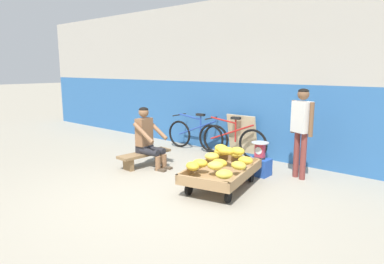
{
  "coord_description": "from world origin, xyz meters",
  "views": [
    {
      "loc": [
        3.45,
        -3.23,
        1.85
      ],
      "look_at": [
        -0.42,
        1.28,
        0.75
      ],
      "focal_mm": 32.12,
      "sensor_mm": 36.0,
      "label": 1
    }
  ],
  "objects_px": {
    "bicycle_near_left": "(197,135)",
    "vendor_seated": "(148,138)",
    "plastic_crate": "(259,167)",
    "shopping_bag": "(237,174)",
    "sign_board": "(242,135)",
    "bicycle_far_left": "(231,140)",
    "customer_adult": "(302,123)",
    "weighing_scale": "(260,150)",
    "low_bench": "(145,156)",
    "banana_cart": "(222,173)"
  },
  "relations": [
    {
      "from": "bicycle_near_left",
      "to": "weighing_scale",
      "type": "bearing_deg",
      "value": -19.85
    },
    {
      "from": "customer_adult",
      "to": "plastic_crate",
      "type": "bearing_deg",
      "value": -153.42
    },
    {
      "from": "bicycle_near_left",
      "to": "sign_board",
      "type": "height_order",
      "value": "sign_board"
    },
    {
      "from": "plastic_crate",
      "to": "shopping_bag",
      "type": "distance_m",
      "value": 0.55
    },
    {
      "from": "banana_cart",
      "to": "low_bench",
      "type": "xyz_separation_m",
      "value": [
        -1.85,
        0.05,
        -0.04
      ]
    },
    {
      "from": "plastic_crate",
      "to": "bicycle_far_left",
      "type": "relative_size",
      "value": 0.22
    },
    {
      "from": "plastic_crate",
      "to": "shopping_bag",
      "type": "bearing_deg",
      "value": -101.75
    },
    {
      "from": "plastic_crate",
      "to": "bicycle_far_left",
      "type": "bearing_deg",
      "value": 145.2
    },
    {
      "from": "plastic_crate",
      "to": "bicycle_near_left",
      "type": "bearing_deg",
      "value": 160.18
    },
    {
      "from": "banana_cart",
      "to": "sign_board",
      "type": "distance_m",
      "value": 2.17
    },
    {
      "from": "low_bench",
      "to": "weighing_scale",
      "type": "distance_m",
      "value": 2.19
    },
    {
      "from": "vendor_seated",
      "to": "bicycle_near_left",
      "type": "relative_size",
      "value": 0.69
    },
    {
      "from": "plastic_crate",
      "to": "sign_board",
      "type": "xyz_separation_m",
      "value": [
        -0.99,
        0.99,
        0.29
      ]
    },
    {
      "from": "bicycle_far_left",
      "to": "sign_board",
      "type": "relative_size",
      "value": 1.87
    },
    {
      "from": "bicycle_near_left",
      "to": "sign_board",
      "type": "relative_size",
      "value": 1.87
    },
    {
      "from": "vendor_seated",
      "to": "bicycle_near_left",
      "type": "height_order",
      "value": "vendor_seated"
    },
    {
      "from": "vendor_seated",
      "to": "sign_board",
      "type": "relative_size",
      "value": 1.28
    },
    {
      "from": "bicycle_near_left",
      "to": "shopping_bag",
      "type": "bearing_deg",
      "value": -33.25
    },
    {
      "from": "banana_cart",
      "to": "sign_board",
      "type": "xyz_separation_m",
      "value": [
        -0.88,
        1.97,
        0.2
      ]
    },
    {
      "from": "vendor_seated",
      "to": "weighing_scale",
      "type": "distance_m",
      "value": 2.09
    },
    {
      "from": "low_bench",
      "to": "vendor_seated",
      "type": "relative_size",
      "value": 0.98
    },
    {
      "from": "plastic_crate",
      "to": "sign_board",
      "type": "bearing_deg",
      "value": 135.04
    },
    {
      "from": "weighing_scale",
      "to": "bicycle_near_left",
      "type": "xyz_separation_m",
      "value": [
        -2.05,
        0.74,
        -0.1
      ]
    },
    {
      "from": "banana_cart",
      "to": "vendor_seated",
      "type": "bearing_deg",
      "value": 178.06
    },
    {
      "from": "banana_cart",
      "to": "bicycle_far_left",
      "type": "distance_m",
      "value": 2.06
    },
    {
      "from": "low_bench",
      "to": "bicycle_near_left",
      "type": "bearing_deg",
      "value": 93.06
    },
    {
      "from": "bicycle_near_left",
      "to": "sign_board",
      "type": "distance_m",
      "value": 1.09
    },
    {
      "from": "bicycle_near_left",
      "to": "bicycle_far_left",
      "type": "distance_m",
      "value": 0.91
    },
    {
      "from": "banana_cart",
      "to": "sign_board",
      "type": "bearing_deg",
      "value": 114.19
    },
    {
      "from": "low_bench",
      "to": "bicycle_far_left",
      "type": "bearing_deg",
      "value": 64.66
    },
    {
      "from": "bicycle_far_left",
      "to": "banana_cart",
      "type": "bearing_deg",
      "value": -59.66
    },
    {
      "from": "low_bench",
      "to": "customer_adult",
      "type": "height_order",
      "value": "customer_adult"
    },
    {
      "from": "banana_cart",
      "to": "plastic_crate",
      "type": "height_order",
      "value": "banana_cart"
    },
    {
      "from": "low_bench",
      "to": "bicycle_far_left",
      "type": "xyz_separation_m",
      "value": [
        0.82,
        1.72,
        0.15
      ]
    },
    {
      "from": "plastic_crate",
      "to": "weighing_scale",
      "type": "bearing_deg",
      "value": -90.0
    },
    {
      "from": "vendor_seated",
      "to": "bicycle_far_left",
      "type": "relative_size",
      "value": 0.69
    },
    {
      "from": "bicycle_near_left",
      "to": "vendor_seated",
      "type": "bearing_deg",
      "value": -83.92
    },
    {
      "from": "shopping_bag",
      "to": "low_bench",
      "type": "bearing_deg",
      "value": -168.05
    },
    {
      "from": "bicycle_far_left",
      "to": "shopping_bag",
      "type": "relative_size",
      "value": 6.91
    },
    {
      "from": "plastic_crate",
      "to": "customer_adult",
      "type": "bearing_deg",
      "value": 26.58
    },
    {
      "from": "customer_adult",
      "to": "bicycle_far_left",
      "type": "bearing_deg",
      "value": 164.05
    },
    {
      "from": "banana_cart",
      "to": "shopping_bag",
      "type": "distance_m",
      "value": 0.46
    },
    {
      "from": "low_bench",
      "to": "sign_board",
      "type": "height_order",
      "value": "sign_board"
    },
    {
      "from": "plastic_crate",
      "to": "vendor_seated",
      "type": "bearing_deg",
      "value": -154.0
    },
    {
      "from": "sign_board",
      "to": "bicycle_far_left",
      "type": "bearing_deg",
      "value": -128.31
    },
    {
      "from": "low_bench",
      "to": "customer_adult",
      "type": "xyz_separation_m",
      "value": [
        2.56,
        1.22,
        0.75
      ]
    },
    {
      "from": "bicycle_far_left",
      "to": "customer_adult",
      "type": "relative_size",
      "value": 1.08
    },
    {
      "from": "customer_adult",
      "to": "weighing_scale",
      "type": "bearing_deg",
      "value": -153.34
    },
    {
      "from": "vendor_seated",
      "to": "sign_board",
      "type": "xyz_separation_m",
      "value": [
        0.88,
        1.91,
        -0.13
      ]
    },
    {
      "from": "vendor_seated",
      "to": "sign_board",
      "type": "bearing_deg",
      "value": 65.17
    }
  ]
}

